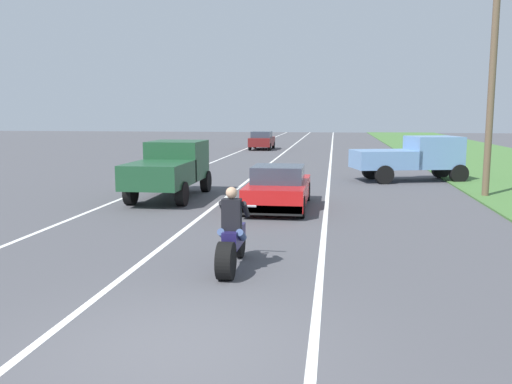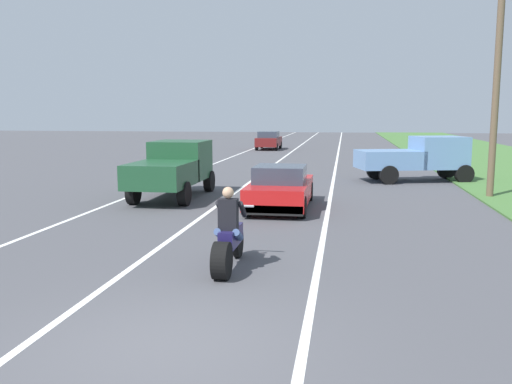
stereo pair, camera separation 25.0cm
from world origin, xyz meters
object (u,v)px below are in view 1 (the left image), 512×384
(sports_car_red, at_px, (279,189))
(pickup_truck_right_shoulder_light_blue, at_px, (413,156))
(motorcycle_with_rider, at_px, (232,240))
(distant_car_far_ahead, at_px, (262,140))
(pickup_truck_left_lane_dark_green, at_px, (170,167))

(sports_car_red, bearing_deg, pickup_truck_right_shoulder_light_blue, 56.55)
(motorcycle_with_rider, distance_m, pickup_truck_right_shoulder_light_blue, 15.83)
(sports_car_red, xyz_separation_m, distant_car_far_ahead, (-4.24, 27.95, 0.14))
(motorcycle_with_rider, height_order, pickup_truck_left_lane_dark_green, pickup_truck_left_lane_dark_green)
(pickup_truck_left_lane_dark_green, bearing_deg, sports_car_red, -21.37)
(sports_car_red, bearing_deg, motorcycle_with_rider, -91.47)
(pickup_truck_left_lane_dark_green, relative_size, distant_car_far_ahead, 1.20)
(pickup_truck_left_lane_dark_green, height_order, distant_car_far_ahead, pickup_truck_left_lane_dark_green)
(motorcycle_with_rider, relative_size, distant_car_far_ahead, 0.55)
(sports_car_red, bearing_deg, distant_car_far_ahead, 98.62)
(distant_car_far_ahead, bearing_deg, sports_car_red, -81.38)
(sports_car_red, bearing_deg, pickup_truck_left_lane_dark_green, 158.63)
(sports_car_red, height_order, pickup_truck_left_lane_dark_green, pickup_truck_left_lane_dark_green)
(pickup_truck_left_lane_dark_green, height_order, pickup_truck_right_shoulder_light_blue, same)
(motorcycle_with_rider, xyz_separation_m, pickup_truck_left_lane_dark_green, (-3.84, 8.60, 0.51))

